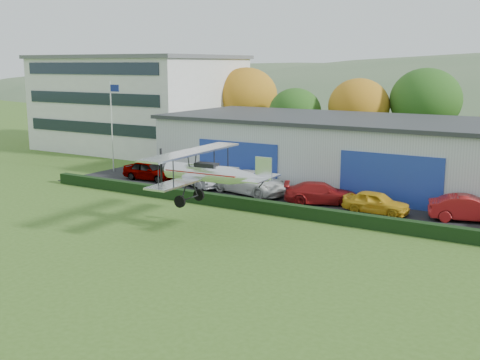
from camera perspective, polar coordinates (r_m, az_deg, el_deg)
The scene contains 14 objects.
ground at distance 24.90m, azimuth -13.61°, elevation -11.42°, with size 300.00×300.00×0.00m, color #3D5E1D.
apron at distance 40.53m, azimuth 11.11°, elevation -2.46°, with size 48.00×9.00×0.05m, color black.
hedge at distance 36.11m, azimuth 8.44°, elevation -3.44°, with size 46.00×0.60×0.80m, color black.
hangar at distance 45.99m, azimuth 16.63°, elevation 2.23°, with size 40.60×12.60×5.30m.
office_block at distance 67.87m, azimuth -9.66°, elevation 7.45°, with size 20.60×15.60×10.40m.
flagpole at distance 52.88m, azimuth -12.27°, elevation 5.87°, with size 1.05×0.10×8.00m.
tree_belt at distance 58.90m, azimuth 16.12°, elevation 7.01°, with size 75.70×13.22×10.12m.
car_0 at distance 48.87m, azimuth -8.77°, elevation 0.90°, with size 1.84×4.57×1.56m, color gray.
car_1 at distance 45.80m, azimuth -3.99°, elevation 0.32°, with size 1.66×4.75×1.57m, color silver.
car_2 at distance 43.19m, azimuth 1.19°, elevation -0.25°, with size 2.77×6.01×1.67m, color silver.
car_3 at distance 40.50m, azimuth 7.87°, elevation -1.27°, with size 2.05×5.05×1.46m, color maroon.
car_4 at distance 38.49m, azimuth 13.06°, elevation -2.13°, with size 1.70×4.22×1.44m, color gold.
car_5 at distance 38.26m, azimuth 21.37°, elevation -2.60°, with size 1.66×4.77×1.57m, color maroon.
biplane at distance 33.56m, azimuth -3.11°, elevation 0.82°, with size 7.39×8.44×3.17m.
Camera 1 is at (16.57, -16.02, 9.43)m, focal length 43.99 mm.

